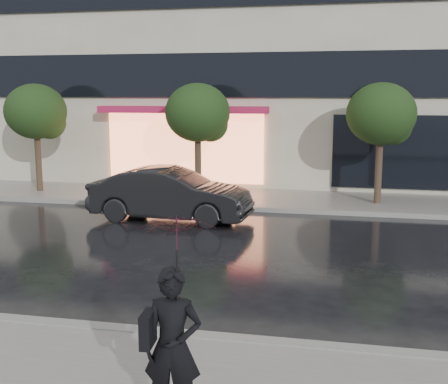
# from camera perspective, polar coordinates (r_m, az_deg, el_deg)

# --- Properties ---
(ground) EXTENTS (120.00, 120.00, 0.00)m
(ground) POSITION_cam_1_polar(r_m,az_deg,el_deg) (9.45, 0.23, -12.65)
(ground) COLOR black
(ground) RESTS_ON ground
(sidewalk_far) EXTENTS (60.00, 3.50, 0.12)m
(sidewalk_far) POSITION_cam_1_polar(r_m,az_deg,el_deg) (19.21, 6.27, -0.81)
(sidewalk_far) COLOR slate
(sidewalk_far) RESTS_ON ground
(curb_near) EXTENTS (60.00, 0.25, 0.14)m
(curb_near) POSITION_cam_1_polar(r_m,az_deg,el_deg) (8.52, -1.14, -14.75)
(curb_near) COLOR gray
(curb_near) RESTS_ON ground
(curb_far) EXTENTS (60.00, 0.25, 0.14)m
(curb_far) POSITION_cam_1_polar(r_m,az_deg,el_deg) (17.50, 5.73, -1.83)
(curb_far) COLOR gray
(curb_far) RESTS_ON ground
(tree_far_west) EXTENTS (2.20, 2.20, 3.99)m
(tree_far_west) POSITION_cam_1_polar(r_m,az_deg,el_deg) (21.43, -18.40, 7.56)
(tree_far_west) COLOR #33261C
(tree_far_west) RESTS_ON ground
(tree_mid_west) EXTENTS (2.20, 2.20, 3.99)m
(tree_mid_west) POSITION_cam_1_polar(r_m,az_deg,el_deg) (19.17, -2.50, 7.83)
(tree_mid_west) COLOR #33261C
(tree_mid_west) RESTS_ON ground
(tree_mid_east) EXTENTS (2.20, 2.20, 3.99)m
(tree_mid_east) POSITION_cam_1_polar(r_m,az_deg,el_deg) (18.64, 15.86, 7.41)
(tree_mid_east) COLOR #33261C
(tree_mid_east) RESTS_ON ground
(parked_car) EXTENTS (4.74, 1.92, 1.53)m
(parked_car) POSITION_cam_1_polar(r_m,az_deg,el_deg) (16.25, -5.45, -0.24)
(parked_car) COLOR black
(parked_car) RESTS_ON ground
(pedestrian_with_umbrella) EXTENTS (0.86, 0.88, 2.29)m
(pedestrian_with_umbrella) POSITION_cam_1_polar(r_m,az_deg,el_deg) (5.99, -5.07, -10.63)
(pedestrian_with_umbrella) COLOR black
(pedestrian_with_umbrella) RESTS_ON sidewalk_near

